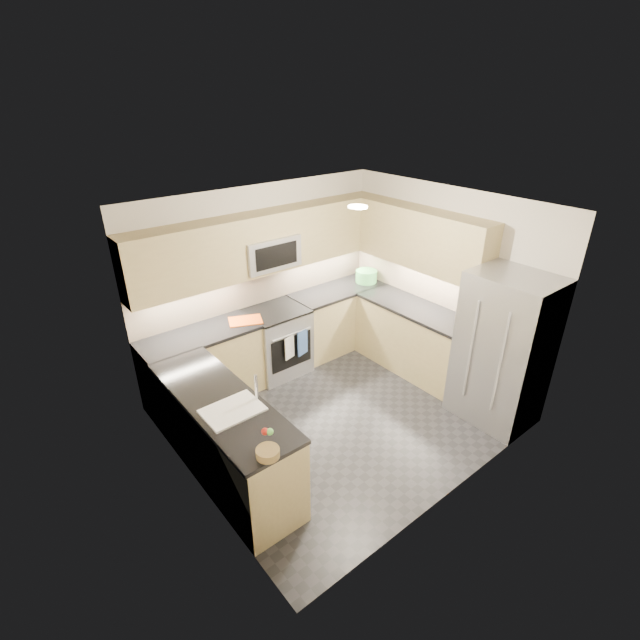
% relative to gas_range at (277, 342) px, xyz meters
% --- Properties ---
extents(floor, '(3.60, 3.20, 0.00)m').
position_rel_gas_range_xyz_m(floor, '(0.00, -1.28, -0.46)').
color(floor, '#232328').
rests_on(floor, ground).
extents(ceiling, '(3.60, 3.20, 0.02)m').
position_rel_gas_range_xyz_m(ceiling, '(0.00, -1.28, 2.04)').
color(ceiling, beige).
rests_on(ceiling, wall_back).
extents(wall_back, '(3.60, 0.02, 2.50)m').
position_rel_gas_range_xyz_m(wall_back, '(0.00, 0.32, 0.79)').
color(wall_back, beige).
rests_on(wall_back, floor).
extents(wall_front, '(3.60, 0.02, 2.50)m').
position_rel_gas_range_xyz_m(wall_front, '(0.00, -2.88, 0.79)').
color(wall_front, beige).
rests_on(wall_front, floor).
extents(wall_left, '(0.02, 3.20, 2.50)m').
position_rel_gas_range_xyz_m(wall_left, '(-1.80, -1.28, 0.79)').
color(wall_left, beige).
rests_on(wall_left, floor).
extents(wall_right, '(0.02, 3.20, 2.50)m').
position_rel_gas_range_xyz_m(wall_right, '(1.80, -1.28, 0.79)').
color(wall_right, beige).
rests_on(wall_right, floor).
extents(base_cab_back_left, '(1.42, 0.60, 0.90)m').
position_rel_gas_range_xyz_m(base_cab_back_left, '(-1.09, 0.02, -0.01)').
color(base_cab_back_left, tan).
rests_on(base_cab_back_left, floor).
extents(base_cab_back_right, '(1.42, 0.60, 0.90)m').
position_rel_gas_range_xyz_m(base_cab_back_right, '(1.09, 0.02, -0.01)').
color(base_cab_back_right, tan).
rests_on(base_cab_back_right, floor).
extents(base_cab_right, '(0.60, 1.70, 0.90)m').
position_rel_gas_range_xyz_m(base_cab_right, '(1.50, -1.12, -0.01)').
color(base_cab_right, tan).
rests_on(base_cab_right, floor).
extents(base_cab_peninsula, '(0.60, 2.00, 0.90)m').
position_rel_gas_range_xyz_m(base_cab_peninsula, '(-1.50, -1.28, -0.01)').
color(base_cab_peninsula, tan).
rests_on(base_cab_peninsula, floor).
extents(countertop_back_left, '(1.42, 0.63, 0.04)m').
position_rel_gas_range_xyz_m(countertop_back_left, '(-1.09, 0.02, 0.47)').
color(countertop_back_left, black).
rests_on(countertop_back_left, base_cab_back_left).
extents(countertop_back_right, '(1.42, 0.63, 0.04)m').
position_rel_gas_range_xyz_m(countertop_back_right, '(1.09, 0.02, 0.47)').
color(countertop_back_right, black).
rests_on(countertop_back_right, base_cab_back_right).
extents(countertop_right, '(0.63, 1.70, 0.04)m').
position_rel_gas_range_xyz_m(countertop_right, '(1.50, -1.12, 0.47)').
color(countertop_right, black).
rests_on(countertop_right, base_cab_right).
extents(countertop_peninsula, '(0.63, 2.00, 0.04)m').
position_rel_gas_range_xyz_m(countertop_peninsula, '(-1.50, -1.28, 0.47)').
color(countertop_peninsula, black).
rests_on(countertop_peninsula, base_cab_peninsula).
extents(upper_cab_back, '(3.60, 0.35, 0.75)m').
position_rel_gas_range_xyz_m(upper_cab_back, '(0.00, 0.15, 1.37)').
color(upper_cab_back, tan).
rests_on(upper_cab_back, wall_back).
extents(upper_cab_right, '(0.35, 1.95, 0.75)m').
position_rel_gas_range_xyz_m(upper_cab_right, '(1.62, -1.00, 1.37)').
color(upper_cab_right, tan).
rests_on(upper_cab_right, wall_right).
extents(backsplash_back, '(3.60, 0.01, 0.51)m').
position_rel_gas_range_xyz_m(backsplash_back, '(0.00, 0.32, 0.74)').
color(backsplash_back, tan).
rests_on(backsplash_back, wall_back).
extents(backsplash_right, '(0.01, 2.30, 0.51)m').
position_rel_gas_range_xyz_m(backsplash_right, '(1.80, -0.82, 0.74)').
color(backsplash_right, tan).
rests_on(backsplash_right, wall_right).
extents(gas_range, '(0.76, 0.65, 0.91)m').
position_rel_gas_range_xyz_m(gas_range, '(0.00, 0.00, 0.00)').
color(gas_range, '#A5A7AD').
rests_on(gas_range, floor).
extents(range_cooktop, '(0.76, 0.65, 0.03)m').
position_rel_gas_range_xyz_m(range_cooktop, '(0.00, 0.00, 0.46)').
color(range_cooktop, black).
rests_on(range_cooktop, gas_range).
extents(oven_door_glass, '(0.62, 0.02, 0.45)m').
position_rel_gas_range_xyz_m(oven_door_glass, '(0.00, -0.33, -0.01)').
color(oven_door_glass, black).
rests_on(oven_door_glass, gas_range).
extents(oven_handle, '(0.60, 0.02, 0.02)m').
position_rel_gas_range_xyz_m(oven_handle, '(0.00, -0.35, 0.26)').
color(oven_handle, '#B2B5BA').
rests_on(oven_handle, gas_range).
extents(microwave, '(0.76, 0.40, 0.40)m').
position_rel_gas_range_xyz_m(microwave, '(0.00, 0.12, 1.24)').
color(microwave, '#A9ABB2').
rests_on(microwave, upper_cab_back).
extents(microwave_door, '(0.60, 0.01, 0.28)m').
position_rel_gas_range_xyz_m(microwave_door, '(0.00, -0.08, 1.24)').
color(microwave_door, black).
rests_on(microwave_door, microwave).
extents(refrigerator, '(0.70, 0.90, 1.80)m').
position_rel_gas_range_xyz_m(refrigerator, '(1.45, -2.43, 0.45)').
color(refrigerator, gray).
rests_on(refrigerator, floor).
extents(fridge_handle_left, '(0.02, 0.02, 1.20)m').
position_rel_gas_range_xyz_m(fridge_handle_left, '(1.08, -2.61, 0.49)').
color(fridge_handle_left, '#B2B5BA').
rests_on(fridge_handle_left, refrigerator).
extents(fridge_handle_right, '(0.02, 0.02, 1.20)m').
position_rel_gas_range_xyz_m(fridge_handle_right, '(1.08, -2.25, 0.49)').
color(fridge_handle_right, '#B2B5BA').
rests_on(fridge_handle_right, refrigerator).
extents(sink_basin, '(0.52, 0.38, 0.16)m').
position_rel_gas_range_xyz_m(sink_basin, '(-1.50, -1.53, 0.42)').
color(sink_basin, white).
rests_on(sink_basin, base_cab_peninsula).
extents(faucet, '(0.03, 0.03, 0.28)m').
position_rel_gas_range_xyz_m(faucet, '(-1.24, -1.53, 0.62)').
color(faucet, silver).
rests_on(faucet, countertop_peninsula).
extents(utensil_bowl, '(0.38, 0.38, 0.18)m').
position_rel_gas_range_xyz_m(utensil_bowl, '(1.60, -0.05, 0.58)').
color(utensil_bowl, '#4BB052').
rests_on(utensil_bowl, countertop_back_right).
extents(cutting_board, '(0.49, 0.42, 0.01)m').
position_rel_gas_range_xyz_m(cutting_board, '(-0.48, -0.04, 0.49)').
color(cutting_board, '#D95314').
rests_on(cutting_board, countertop_back_left).
extents(fruit_basket, '(0.20, 0.20, 0.07)m').
position_rel_gas_range_xyz_m(fruit_basket, '(-1.57, -2.21, 0.52)').
color(fruit_basket, olive).
rests_on(fruit_basket, countertop_peninsula).
extents(fruit_apple, '(0.06, 0.06, 0.06)m').
position_rel_gas_range_xyz_m(fruit_apple, '(-1.49, -2.06, 0.60)').
color(fruit_apple, '#A61C13').
rests_on(fruit_apple, fruit_basket).
extents(fruit_pear, '(0.06, 0.06, 0.06)m').
position_rel_gas_range_xyz_m(fruit_pear, '(-1.46, -2.09, 0.60)').
color(fruit_pear, '#62C655').
rests_on(fruit_pear, fruit_basket).
extents(dish_towel_check, '(0.16, 0.05, 0.31)m').
position_rel_gas_range_xyz_m(dish_towel_check, '(-0.06, -0.37, 0.10)').
color(dish_towel_check, white).
rests_on(dish_towel_check, oven_handle).
extents(dish_towel_blue, '(0.19, 0.06, 0.36)m').
position_rel_gas_range_xyz_m(dish_towel_blue, '(0.15, -0.37, 0.10)').
color(dish_towel_blue, '#395B9C').
rests_on(dish_towel_blue, oven_handle).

